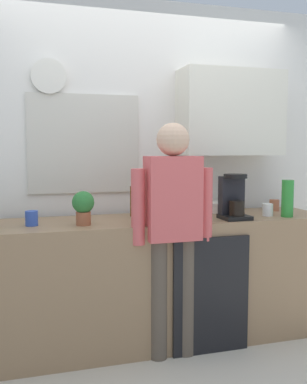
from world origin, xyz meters
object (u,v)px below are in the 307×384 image
Objects in this scene: bottle_clear_soda at (288,198)px; dish_soap at (158,212)px; bottle_amber_beer at (134,201)px; cup_white_mug at (268,210)px; cup_blue_mug at (32,218)px; person_at_sink at (173,221)px; mixing_bowl at (218,207)px; coffee_maker at (233,199)px; potted_plant at (83,206)px; cup_terracotta_mug at (274,205)px.

bottle_clear_soda is 1.56× the size of dish_soap.
cup_white_mug is at bearing -15.61° from bottle_amber_beer.
bottle_amber_beer is 1.02m from cup_white_mug.
bottle_amber_beer is 2.30× the size of cup_blue_mug.
dish_soap is at bearing 128.16° from person_at_sink.
dish_soap is (-0.90, -0.09, 0.03)m from cup_white_mug.
mixing_bowl is at bearing 9.38° from cup_blue_mug.
coffee_maker is 1.83× the size of dish_soap.
potted_plant is (-1.40, 0.00, 0.08)m from cup_white_mug.
bottle_clear_soda is 1.02m from dish_soap.
coffee_maker is 1.43× the size of potted_plant.
coffee_maker is 0.43m from bottle_clear_soda.
coffee_maker is at bearing -2.18° from potted_plant.
mixing_bowl is (-0.39, 0.39, -0.10)m from bottle_clear_soda.
person_at_sink reaches higher than cup_terracotta_mug.
coffee_maker is at bearing 4.34° from dish_soap.
coffee_maker is 0.37m from mixing_bowl.
coffee_maker is 1.09m from potted_plant.
potted_plant is (-0.42, -0.27, 0.02)m from bottle_amber_beer.
cup_blue_mug is at bearing 168.41° from potted_plant.
bottle_amber_beer is 0.14× the size of person_at_sink.
coffee_maker is at bearing 15.93° from person_at_sink.
bottle_clear_soda is 1.22× the size of bottle_amber_beer.
potted_plant is at bearing -164.63° from mixing_bowl.
person_at_sink reaches higher than bottle_amber_beer.
mixing_bowl is at bearing 2.98° from bottle_amber_beer.
bottle_clear_soda reaches higher than cup_terracotta_mug.
mixing_bowl is (1.47, 0.24, -0.01)m from cup_blue_mug.
potted_plant is 0.51m from dish_soap.
mixing_bowl is at bearing 15.37° from potted_plant.
potted_plant is 0.61m from person_at_sink.
bottle_clear_soda is 2.80× the size of cup_blue_mug.
dish_soap is (-0.63, -0.40, 0.04)m from mixing_bowl.
dish_soap is (-0.59, -0.04, -0.07)m from coffee_maker.
bottle_clear_soda reaches higher than dish_soap.
dish_soap is (-1.11, -0.33, 0.03)m from cup_terracotta_mug.
person_at_sink reaches higher than cup_white_mug.
cup_blue_mug is (-1.86, 0.15, -0.09)m from bottle_clear_soda.
cup_blue_mug is 1.49m from mixing_bowl.
bottle_clear_soda is 3.04× the size of cup_terracotta_mug.
person_at_sink reaches higher than mixing_bowl.
cup_blue_mug is 0.06× the size of person_at_sink.
cup_blue_mug is (-1.74, 0.07, 0.00)m from cup_white_mug.
cup_terracotta_mug is 0.06× the size of person_at_sink.
bottle_clear_soda is at bearing -4.88° from coffee_maker.
bottle_amber_beer is 1.05× the size of mixing_bowl.
cup_terracotta_mug is at bearing 74.81° from bottle_clear_soda.
potted_plant is 0.14× the size of person_at_sink.
bottle_clear_soda is 0.17m from cup_white_mug.
person_at_sink is (0.91, -0.25, -0.02)m from cup_blue_mug.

